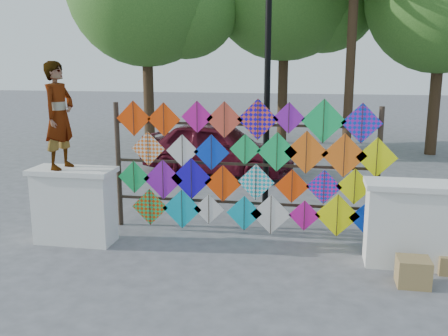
{
  "coord_description": "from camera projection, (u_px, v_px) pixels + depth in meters",
  "views": [
    {
      "loc": [
        1.24,
        -7.68,
        3.03
      ],
      "look_at": [
        -0.29,
        0.6,
        1.21
      ],
      "focal_mm": 40.0,
      "sensor_mm": 36.0,
      "label": 1
    }
  ],
  "objects": [
    {
      "name": "lamppost",
      "position": [
        267.0,
        79.0,
        9.54
      ],
      "size": [
        0.28,
        0.28,
        4.46
      ],
      "color": "black",
      "rests_on": "ground"
    },
    {
      "name": "parapet_left",
      "position": [
        75.0,
        205.0,
        8.39
      ],
      "size": [
        1.4,
        0.65,
        1.28
      ],
      "color": "white",
      "rests_on": "ground"
    },
    {
      "name": "vendor_woman",
      "position": [
        59.0,
        116.0,
        8.1
      ],
      "size": [
        0.51,
        0.69,
        1.75
      ],
      "primitive_type": "imported",
      "rotation": [
        0.0,
        0.0,
        1.41
      ],
      "color": "#99999E",
      "rests_on": "parapet_left"
    },
    {
      "name": "parapet_right",
      "position": [
        411.0,
        224.0,
        7.43
      ],
      "size": [
        1.4,
        0.65,
        1.28
      ],
      "color": "white",
      "rests_on": "ground"
    },
    {
      "name": "sedan",
      "position": [
        218.0,
        148.0,
        13.51
      ],
      "size": [
        4.43,
        2.5,
        1.42
      ],
      "primitive_type": "imported",
      "rotation": [
        0.0,
        0.0,
        1.36
      ],
      "color": "#4D0D1A",
      "rests_on": "ground"
    },
    {
      "name": "cardboard_box_near",
      "position": [
        413.0,
        272.0,
        6.83
      ],
      "size": [
        0.44,
        0.39,
        0.39
      ],
      "primitive_type": "cube",
      "color": "olive",
      "rests_on": "ground"
    },
    {
      "name": "kite_rack",
      "position": [
        249.0,
        168.0,
        8.66
      ],
      "size": [
        4.94,
        0.24,
        2.42
      ],
      "color": "#2D2219",
      "rests_on": "ground"
    },
    {
      "name": "ground",
      "position": [
        234.0,
        248.0,
        8.24
      ],
      "size": [
        80.0,
        80.0,
        0.0
      ],
      "primitive_type": "plane",
      "color": "gray",
      "rests_on": "ground"
    }
  ]
}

